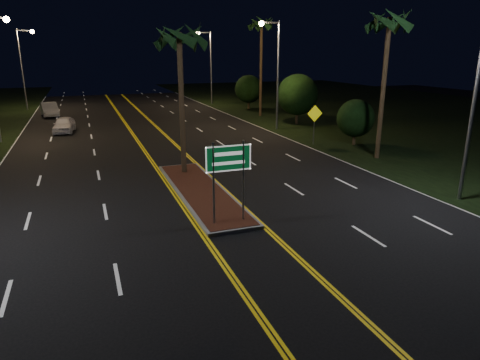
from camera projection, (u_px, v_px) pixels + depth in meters
name	position (u px, v px, depth m)	size (l,w,h in m)	color
ground	(256.00, 255.00, 14.35)	(120.00, 120.00, 0.00)	black
grass_right	(423.00, 114.00, 46.75)	(40.00, 110.00, 0.01)	black
median_island	(201.00, 191.00, 20.62)	(2.25, 10.25, 0.17)	gray
highway_sign	(229.00, 166.00, 16.17)	(1.80, 0.08, 3.20)	gray
streetlight_left_far	(24.00, 60.00, 48.74)	(1.91, 0.44, 9.00)	gray
streetlight_right_near	(472.00, 74.00, 18.04)	(1.91, 0.44, 9.00)	gray
streetlight_right_mid	(274.00, 63.00, 36.01)	(1.91, 0.44, 9.00)	gray
streetlight_right_far	(208.00, 59.00, 53.98)	(1.91, 0.44, 9.00)	gray
palm_median	(179.00, 37.00, 21.69)	(2.40, 2.40, 8.30)	#382819
palm_right_near	(390.00, 22.00, 25.12)	(2.40, 2.40, 9.30)	#382819
palm_right_far	(262.00, 25.00, 42.92)	(2.40, 2.40, 10.30)	#382819
shrub_near	(356.00, 118.00, 30.84)	(2.70, 2.70, 3.30)	#382819
shrub_mid	(298.00, 95.00, 39.77)	(3.78, 3.78, 4.62)	#382819
shrub_far	(249.00, 89.00, 50.60)	(3.24, 3.24, 3.96)	#382819
car_near	(64.00, 123.00, 36.02)	(1.95, 4.54, 1.51)	white
car_far	(49.00, 108.00, 45.08)	(2.15, 5.03, 1.68)	#B8BBC2
warning_sign	(315.00, 119.00, 31.01)	(1.20, 0.08, 2.87)	gray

